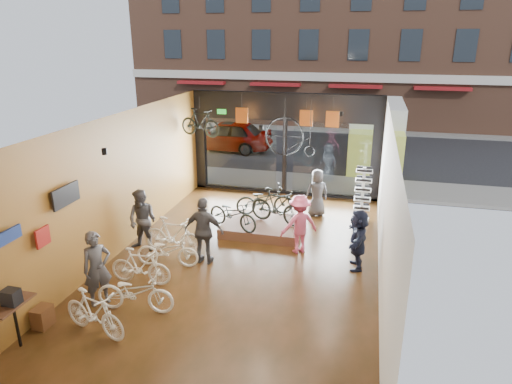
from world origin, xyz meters
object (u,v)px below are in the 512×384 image
(customer_3, at_px, (299,224))
(penny_farthing, at_px, (292,138))
(customer_2, at_px, (204,231))
(customer_0, at_px, (97,268))
(floor_bike_5, at_px, (173,235))
(customer_1, at_px, (142,221))
(floor_bike_2, at_px, (135,292))
(sunglasses_rack, at_px, (363,194))
(floor_bike_1, at_px, (94,313))
(customer_5, at_px, (358,239))
(customer_4, at_px, (317,193))
(display_bike_left, at_px, (233,214))
(box_truck, at_px, (376,135))
(display_platform, at_px, (263,227))
(floor_bike_3, at_px, (140,266))
(display_bike_right, at_px, (265,200))
(hung_bike, at_px, (200,122))
(display_bike_mid, at_px, (277,207))
(street_car, at_px, (226,135))
(floor_bike_4, at_px, (168,251))

(customer_3, height_order, penny_farthing, penny_farthing)
(customer_2, bearing_deg, penny_farthing, -107.43)
(customer_0, relative_size, customer_3, 1.04)
(floor_bike_5, bearing_deg, customer_1, 95.05)
(floor_bike_2, distance_m, sunglasses_rack, 7.99)
(penny_farthing, bearing_deg, floor_bike_1, -108.12)
(customer_0, bearing_deg, sunglasses_rack, -1.00)
(customer_0, distance_m, customer_5, 6.34)
(floor_bike_1, xyz_separation_m, floor_bike_5, (0.05, 3.77, 0.04))
(customer_4, bearing_deg, sunglasses_rack, 151.50)
(display_bike_left, xyz_separation_m, customer_1, (-2.19, -1.39, 0.13))
(customer_0, xyz_separation_m, penny_farthing, (3.14, 6.94, 1.63))
(box_truck, distance_m, customer_2, 11.94)
(floor_bike_1, height_order, display_platform, floor_bike_1)
(customer_0, distance_m, customer_3, 5.36)
(floor_bike_3, bearing_deg, display_bike_right, -26.39)
(display_bike_right, bearing_deg, floor_bike_3, 135.44)
(floor_bike_3, relative_size, hung_bike, 0.98)
(customer_4, bearing_deg, customer_5, 88.36)
(display_bike_left, height_order, penny_farthing, penny_farthing)
(floor_bike_2, xyz_separation_m, display_bike_right, (1.61, 5.54, 0.32))
(floor_bike_3, xyz_separation_m, display_bike_mid, (2.59, 3.81, 0.38))
(display_bike_left, bearing_deg, display_bike_right, -3.61)
(floor_bike_2, bearing_deg, display_bike_left, -17.82)
(sunglasses_rack, relative_size, penny_farthing, 1.11)
(street_car, height_order, customer_2, customer_2)
(box_truck, distance_m, display_bike_right, 8.78)
(display_bike_left, xyz_separation_m, customer_4, (2.20, 2.39, 0.04))
(floor_bike_2, xyz_separation_m, floor_bike_3, (-0.44, 1.09, 0.01))
(floor_bike_1, distance_m, hung_bike, 8.15)
(customer_3, bearing_deg, floor_bike_1, 20.20)
(floor_bike_3, bearing_deg, customer_4, -34.76)
(floor_bike_2, bearing_deg, customer_4, -30.56)
(customer_5, bearing_deg, hung_bike, -125.80)
(box_truck, distance_m, hung_bike, 9.18)
(floor_bike_1, relative_size, customer_1, 0.91)
(floor_bike_4, height_order, floor_bike_5, floor_bike_5)
(customer_1, height_order, sunglasses_rack, sunglasses_rack)
(box_truck, height_order, penny_farthing, penny_farthing)
(street_car, relative_size, hung_bike, 2.99)
(display_bike_right, bearing_deg, sunglasses_rack, -92.22)
(floor_bike_4, bearing_deg, hung_bike, 1.46)
(customer_3, bearing_deg, customer_1, -21.59)
(street_car, bearing_deg, display_bike_right, 24.55)
(display_platform, bearing_deg, customer_5, -30.19)
(display_platform, distance_m, customer_3, 1.84)
(box_truck, height_order, display_bike_mid, box_truck)
(display_bike_right, height_order, customer_2, customer_2)
(display_bike_left, bearing_deg, display_platform, -27.77)
(floor_bike_3, relative_size, customer_5, 0.96)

